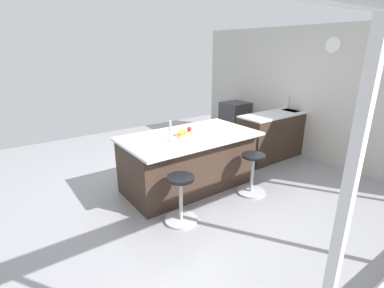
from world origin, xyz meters
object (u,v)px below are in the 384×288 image
(kitchen_island, at_px, (188,160))
(apple_yellow, at_px, (181,133))
(stool_middle, at_px, (181,201))
(oven_range, at_px, (235,120))
(cutting_board, at_px, (185,134))
(apple_red, at_px, (189,129))
(apple_green, at_px, (184,132))
(stool_by_window, at_px, (252,175))
(water_bottle, at_px, (170,134))

(kitchen_island, distance_m, apple_yellow, 0.53)
(kitchen_island, distance_m, stool_middle, 1.03)
(oven_range, relative_size, cutting_board, 2.49)
(apple_red, bearing_deg, oven_range, -149.10)
(stool_middle, relative_size, apple_red, 8.50)
(stool_middle, distance_m, cutting_board, 1.17)
(cutting_board, height_order, apple_red, apple_red)
(apple_green, bearing_deg, stool_by_window, 133.83)
(apple_red, distance_m, apple_green, 0.18)
(stool_middle, xyz_separation_m, apple_red, (-0.74, -0.85, 0.65))
(apple_red, bearing_deg, stool_middle, 48.97)
(oven_range, height_order, stool_middle, oven_range)
(cutting_board, xyz_separation_m, apple_yellow, (0.11, 0.04, 0.05))
(oven_range, relative_size, stool_middle, 1.39)
(stool_middle, bearing_deg, apple_red, -131.03)
(water_bottle, bearing_deg, stool_by_window, 150.53)
(oven_range, distance_m, apple_green, 3.07)
(oven_range, height_order, apple_green, apple_green)
(kitchen_island, bearing_deg, water_bottle, 20.39)
(cutting_board, height_order, apple_yellow, apple_yellow)
(cutting_board, bearing_deg, apple_green, 4.10)
(cutting_board, bearing_deg, apple_red, -151.26)
(cutting_board, bearing_deg, water_bottle, 24.21)
(apple_green, bearing_deg, stool_middle, 53.39)
(kitchen_island, height_order, apple_green, apple_green)
(oven_range, xyz_separation_m, cutting_board, (2.57, 1.53, 0.46))
(stool_by_window, height_order, apple_red, apple_red)
(cutting_board, height_order, water_bottle, water_bottle)
(stool_by_window, xyz_separation_m, apple_green, (0.75, -0.78, 0.65))
(stool_by_window, relative_size, stool_middle, 1.00)
(apple_yellow, distance_m, water_bottle, 0.31)
(kitchen_island, relative_size, apple_yellow, 25.47)
(cutting_board, bearing_deg, stool_middle, 51.73)
(apple_yellow, bearing_deg, water_bottle, 26.68)
(stool_by_window, distance_m, apple_red, 1.23)
(oven_range, bearing_deg, water_bottle, 30.00)
(apple_red, distance_m, apple_yellow, 0.25)
(kitchen_island, height_order, apple_red, apple_red)
(apple_red, bearing_deg, cutting_board, 28.74)
(kitchen_island, relative_size, water_bottle, 6.77)
(stool_by_window, distance_m, water_bottle, 1.44)
(water_bottle, bearing_deg, apple_yellow, -153.32)
(oven_range, relative_size, apple_yellow, 10.78)
(oven_range, height_order, apple_red, apple_red)
(oven_range, relative_size, water_bottle, 2.86)
(apple_green, distance_m, water_bottle, 0.38)
(stool_middle, distance_m, water_bottle, 0.97)
(cutting_board, distance_m, apple_green, 0.06)
(kitchen_island, distance_m, water_bottle, 0.72)
(cutting_board, bearing_deg, kitchen_island, 165.68)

